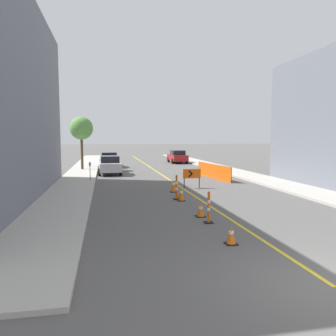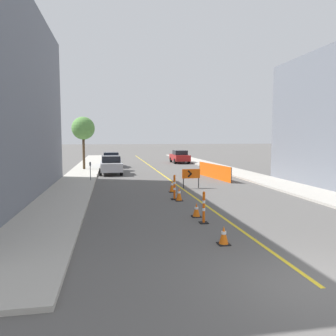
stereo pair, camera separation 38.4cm
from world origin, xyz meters
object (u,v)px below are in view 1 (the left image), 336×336
at_px(traffic_cone_nearest, 231,235).
at_px(parked_car_curb_mid, 109,160).
at_px(traffic_cone_third, 181,194).
at_px(arrow_barricade_primary, 192,174).
at_px(delineator_post_front, 209,209).
at_px(parked_car_curb_far, 177,157).
at_px(street_tree_left_near, 81,129).
at_px(traffic_cone_second, 201,210).
at_px(delineator_post_rear, 177,189).
at_px(traffic_cone_fourth, 173,186).
at_px(parked_car_curb_near, 110,165).
at_px(parking_meter_near_curb, 90,167).

height_order(traffic_cone_nearest, parked_car_curb_mid, parked_car_curb_mid).
xyz_separation_m(traffic_cone_third, arrow_barricade_primary, (1.58, 3.85, 0.53)).
distance_m(delineator_post_front, parked_car_curb_far, 28.80).
relative_size(parked_car_curb_far, street_tree_left_near, 0.86).
height_order(traffic_cone_nearest, street_tree_left_near, street_tree_left_near).
bearing_deg(delineator_post_front, parked_car_curb_mid, 97.75).
relative_size(traffic_cone_second, traffic_cone_third, 0.81).
bearing_deg(delineator_post_rear, traffic_cone_fourth, 82.45).
relative_size(delineator_post_front, delineator_post_rear, 0.93).
bearing_deg(arrow_barricade_primary, traffic_cone_fourth, -141.00).
bearing_deg(parked_car_curb_mid, traffic_cone_third, -82.41).
bearing_deg(traffic_cone_fourth, traffic_cone_second, -91.39).
height_order(traffic_cone_nearest, traffic_cone_second, same).
bearing_deg(arrow_barricade_primary, delineator_post_rear, -118.58).
distance_m(arrow_barricade_primary, parked_car_curb_near, 10.28).
bearing_deg(parked_car_curb_near, traffic_cone_nearest, -82.90).
bearing_deg(traffic_cone_second, parked_car_curb_near, 101.53).
bearing_deg(delineator_post_front, delineator_post_rear, 91.98).
bearing_deg(traffic_cone_third, parking_meter_near_curb, 121.06).
distance_m(delineator_post_rear, parked_car_curb_mid, 19.75).
relative_size(traffic_cone_fourth, parked_car_curb_far, 0.17).
height_order(parked_car_curb_mid, parking_meter_near_curb, parked_car_curb_mid).
bearing_deg(parking_meter_near_curb, traffic_cone_nearest, -72.39).
xyz_separation_m(arrow_barricade_primary, parking_meter_near_curb, (-6.37, 4.10, 0.19)).
xyz_separation_m(traffic_cone_fourth, delineator_post_rear, (-0.29, -2.21, 0.19)).
xyz_separation_m(traffic_cone_third, traffic_cone_fourth, (0.13, 2.59, 0.03)).
xyz_separation_m(traffic_cone_fourth, parking_meter_near_curb, (-4.92, 5.35, 0.69)).
xyz_separation_m(delineator_post_front, parked_car_curb_far, (5.16, 28.33, 0.29)).
distance_m(traffic_cone_second, delineator_post_front, 1.01).
bearing_deg(parked_car_curb_mid, traffic_cone_fourth, -80.60).
height_order(traffic_cone_nearest, delineator_post_rear, delineator_post_rear).
xyz_separation_m(parked_car_curb_near, street_tree_left_near, (-2.55, 3.78, 3.22)).
bearing_deg(parked_car_curb_mid, parked_car_curb_near, -92.12).
bearing_deg(arrow_barricade_primary, delineator_post_front, -102.74).
distance_m(traffic_cone_nearest, street_tree_left_near, 24.49).
xyz_separation_m(delineator_post_rear, street_tree_left_near, (-5.73, 16.28, 3.46)).
xyz_separation_m(parked_car_curb_near, parking_meter_near_curb, (-1.46, -4.93, 0.26)).
distance_m(traffic_cone_fourth, parked_car_curb_near, 10.86).
height_order(delineator_post_rear, parked_car_curb_near, parked_car_curb_near).
bearing_deg(delineator_post_rear, traffic_cone_third, -67.53).
relative_size(parking_meter_near_curb, street_tree_left_near, 0.26).
distance_m(traffic_cone_third, arrow_barricade_primary, 4.19).
distance_m(delineator_post_rear, parking_meter_near_curb, 8.88).
height_order(delineator_post_rear, parking_meter_near_curb, parking_meter_near_curb).
relative_size(delineator_post_rear, parked_car_curb_far, 0.29).
xyz_separation_m(traffic_cone_nearest, parked_car_curb_far, (5.26, 30.79, 0.52)).
bearing_deg(delineator_post_front, street_tree_left_near, 105.64).
relative_size(parked_car_curb_near, street_tree_left_near, 0.87).
bearing_deg(parking_meter_near_curb, traffic_cone_second, -67.18).
relative_size(traffic_cone_third, traffic_cone_fourth, 0.92).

